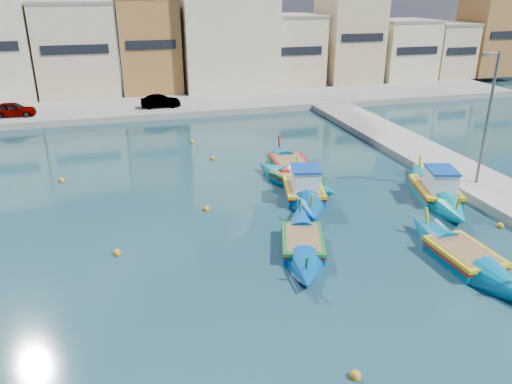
{
  "coord_description": "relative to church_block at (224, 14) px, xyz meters",
  "views": [
    {
      "loc": [
        -2.46,
        -16.8,
        11.17
      ],
      "look_at": [
        4.0,
        6.0,
        1.4
      ],
      "focal_mm": 35.0,
      "sensor_mm": 36.0,
      "label": 1
    }
  ],
  "objects": [
    {
      "name": "luzzu_blue_cabin",
      "position": [
        -2.66,
        -32.22,
        -8.04
      ],
      "size": [
        3.93,
        8.67,
        2.98
      ],
      "color": "#0052A4",
      "rests_on": "ground"
    },
    {
      "name": "quay_street_lamp",
      "position": [
        7.44,
        -34.0,
        -4.07
      ],
      "size": [
        1.18,
        0.16,
        8.0
      ],
      "color": "#595B60",
      "rests_on": "ground"
    },
    {
      "name": "north_quay",
      "position": [
        -10.0,
        -8.0,
        -8.11
      ],
      "size": [
        80.0,
        8.0,
        0.6
      ],
      "primitive_type": "cube",
      "color": "gray",
      "rests_on": "ground"
    },
    {
      "name": "ground",
      "position": [
        -10.0,
        -40.0,
        -8.41
      ],
      "size": [
        160.0,
        160.0,
        0.0
      ],
      "primitive_type": "plane",
      "color": "#163B44",
      "rests_on": "ground"
    },
    {
      "name": "luzzu_turquoise_cabin",
      "position": [
        4.58,
        -34.3,
        -8.05
      ],
      "size": [
        4.51,
        9.34,
        2.94
      ],
      "color": "#00889D",
      "rests_on": "ground"
    },
    {
      "name": "church_block",
      "position": [
        0.0,
        0.0,
        0.0
      ],
      "size": [
        10.0,
        10.0,
        19.1
      ],
      "color": "beige",
      "rests_on": "ground"
    },
    {
      "name": "luzzu_cyan_mid",
      "position": [
        -1.93,
        -27.93,
        -8.13
      ],
      "size": [
        2.74,
        8.99,
        2.62
      ],
      "color": "#005CA5",
      "rests_on": "ground"
    },
    {
      "name": "north_townhouses",
      "position": [
        -3.32,
        -0.64,
        -3.41
      ],
      "size": [
        83.2,
        7.87,
        10.19
      ],
      "color": "#CBB28C",
      "rests_on": "ground"
    },
    {
      "name": "parked_cars",
      "position": [
        -19.82,
        -9.5,
        -7.18
      ],
      "size": [
        20.76,
        2.68,
        1.28
      ],
      "color": "#4C1919",
      "rests_on": "north_quay"
    },
    {
      "name": "luzzu_cyan_south",
      "position": [
        1.38,
        -41.06,
        -8.14
      ],
      "size": [
        2.17,
        7.97,
        2.47
      ],
      "color": "#006C9A",
      "rests_on": "ground"
    },
    {
      "name": "mooring_buoys",
      "position": [
        -7.42,
        -31.87,
        -8.33
      ],
      "size": [
        21.99,
        26.58,
        0.36
      ],
      "color": "orange",
      "rests_on": "ground"
    },
    {
      "name": "luzzu_green",
      "position": [
        -2.48,
        -30.11,
        -8.17
      ],
      "size": [
        4.38,
        7.07,
        2.19
      ],
      "color": "#00849F",
      "rests_on": "ground"
    },
    {
      "name": "luzzu_blue_south",
      "position": [
        -4.9,
        -37.98,
        -8.17
      ],
      "size": [
        4.14,
        8.06,
        2.28
      ],
      "color": "#004DA5",
      "rests_on": "ground"
    }
  ]
}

